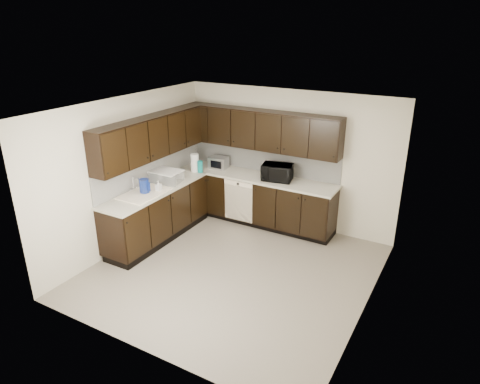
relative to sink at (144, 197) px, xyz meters
name	(u,v)px	position (x,y,z in m)	size (l,w,h in m)	color
floor	(233,270)	(1.68, 0.01, -0.88)	(4.00, 4.00, 0.00)	gray
ceiling	(232,108)	(1.68, 0.01, 1.62)	(4.00, 4.00, 0.00)	white
wall_back	(288,159)	(1.68, 2.01, 0.37)	(4.00, 0.02, 2.50)	beige
wall_left	(128,173)	(-0.32, 0.01, 0.37)	(0.02, 4.00, 2.50)	beige
wall_right	(374,226)	(3.68, 0.01, 0.37)	(0.02, 4.00, 2.50)	beige
wall_front	(136,258)	(1.68, -1.99, 0.37)	(4.00, 0.02, 2.50)	beige
lower_cabinets	(216,208)	(0.67, 1.12, -0.47)	(3.00, 2.80, 0.90)	black
countertop	(215,182)	(0.67, 1.12, 0.04)	(3.03, 2.83, 0.04)	beige
backsplash	(211,163)	(0.46, 1.33, 0.30)	(3.00, 2.80, 0.48)	beige
upper_cabinets	(212,133)	(0.58, 1.22, 0.89)	(3.00, 2.80, 0.70)	black
dishwasher	(239,199)	(0.98, 1.42, -0.33)	(0.58, 0.04, 0.78)	#FAE9CC
sink	(144,197)	(0.00, 0.00, 0.00)	(0.54, 0.82, 0.42)	#FAE9CC
microwave	(277,172)	(1.62, 1.68, 0.20)	(0.53, 0.36, 0.29)	black
soap_bottle_a	(159,186)	(0.14, 0.22, 0.15)	(0.08, 0.09, 0.18)	gray
soap_bottle_b	(160,176)	(-0.13, 0.60, 0.16)	(0.08, 0.08, 0.21)	gray
toaster_oven	(219,162)	(0.35, 1.75, 0.17)	(0.35, 0.26, 0.22)	#B5B5B8
storage_bin	(166,176)	(-0.04, 0.64, 0.16)	(0.52, 0.38, 0.20)	white
blue_pitcher	(144,186)	(0.00, 0.04, 0.18)	(0.16, 0.16, 0.25)	navy
teal_tumbler	(200,167)	(0.19, 1.36, 0.17)	(0.10, 0.10, 0.22)	#0B7F7E
paper_towel_roll	(195,163)	(0.07, 1.36, 0.23)	(0.15, 0.15, 0.34)	white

